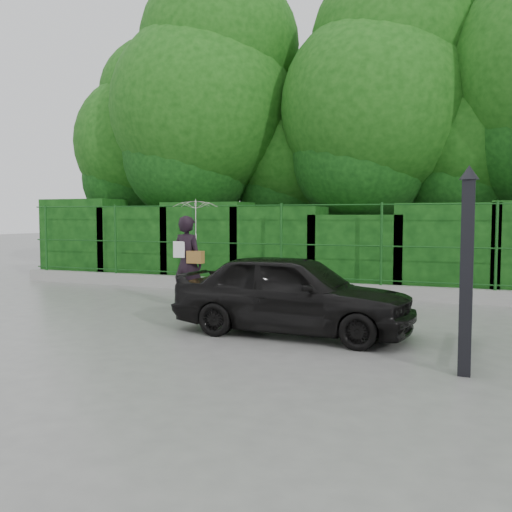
% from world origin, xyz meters
% --- Properties ---
extents(ground, '(80.00, 80.00, 0.00)m').
position_xyz_m(ground, '(0.00, 0.00, 0.00)').
color(ground, gray).
extents(kerb, '(14.00, 0.25, 0.30)m').
position_xyz_m(kerb, '(0.00, 4.50, 0.15)').
color(kerb, '#9E9E99').
rests_on(kerb, ground).
extents(fence, '(14.13, 0.06, 1.80)m').
position_xyz_m(fence, '(0.22, 4.50, 1.20)').
color(fence, '#144715').
rests_on(fence, kerb).
extents(hedge, '(14.20, 1.20, 2.28)m').
position_xyz_m(hedge, '(-0.09, 5.50, 1.04)').
color(hedge, black).
rests_on(hedge, ground).
extents(trees, '(17.10, 6.15, 8.08)m').
position_xyz_m(trees, '(1.14, 7.74, 4.62)').
color(trees, black).
rests_on(trees, ground).
extents(gate, '(0.22, 2.33, 2.36)m').
position_xyz_m(gate, '(4.60, -0.72, 1.19)').
color(gate, black).
rests_on(gate, ground).
extents(woman, '(0.95, 0.90, 2.14)m').
position_xyz_m(woman, '(-0.54, 1.90, 1.36)').
color(woman, black).
rests_on(woman, ground).
extents(car, '(3.74, 1.65, 1.25)m').
position_xyz_m(car, '(2.08, 0.25, 0.62)').
color(car, black).
rests_on(car, ground).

